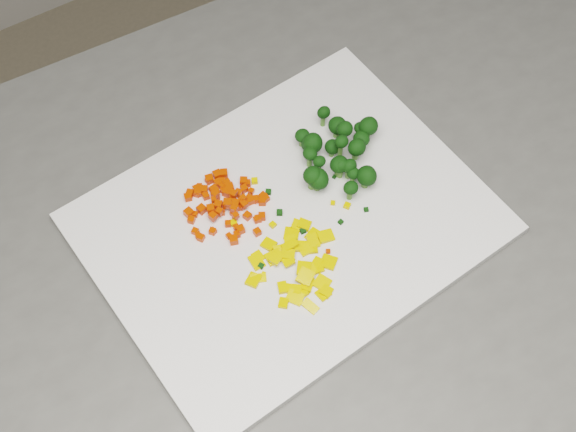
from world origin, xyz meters
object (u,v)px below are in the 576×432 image
cutting_board (288,223)px  carrot_pile (226,204)px  pepper_pile (289,263)px  broccoli_pile (341,145)px  counter_block (317,347)px

cutting_board → carrot_pile: bearing=136.6°
pepper_pile → broccoli_pile: broccoli_pile is taller
pepper_pile → cutting_board: bearing=59.4°
carrot_pile → pepper_pile: carrot_pile is taller
cutting_board → broccoli_pile: size_ratio=3.75×
broccoli_pile → counter_block: bearing=-136.6°
carrot_pile → pepper_pile: 0.10m
cutting_board → pepper_pile: bearing=-120.6°
cutting_board → broccoli_pile: 0.11m
cutting_board → broccoli_pile: broccoli_pile is taller
carrot_pile → broccoli_pile: (0.14, -0.01, 0.01)m
counter_block → pepper_pile: bearing=-148.4°
counter_block → pepper_pile: size_ratio=9.13×
pepper_pile → broccoli_pile: bearing=35.6°
cutting_board → pepper_pile: (-0.03, -0.05, 0.01)m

